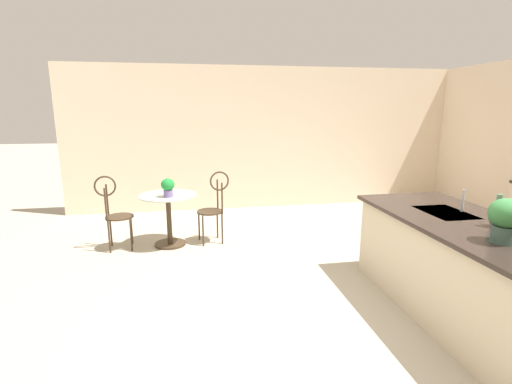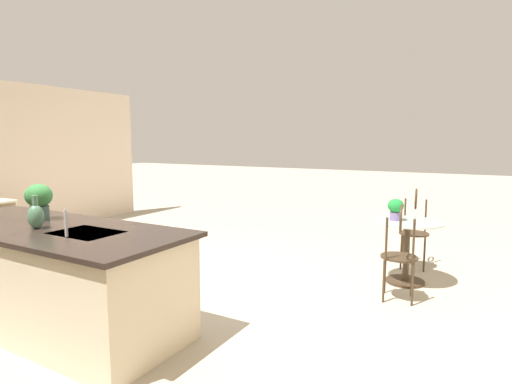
{
  "view_description": "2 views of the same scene",
  "coord_description": "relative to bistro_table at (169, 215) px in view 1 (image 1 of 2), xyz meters",
  "views": [
    {
      "loc": [
        2.92,
        -1.61,
        1.91
      ],
      "look_at": [
        -1.4,
        -0.84,
        0.94
      ],
      "focal_mm": 26.25,
      "sensor_mm": 36.0,
      "label": 1
    },
    {
      "loc": [
        -3.13,
        3.05,
        1.67
      ],
      "look_at": [
        -0.93,
        -0.79,
        1.12
      ],
      "focal_mm": 28.95,
      "sensor_mm": 36.0,
      "label": 2
    }
  ],
  "objects": [
    {
      "name": "kitchen_island",
      "position": [
        2.61,
        2.78,
        0.02
      ],
      "size": [
        2.8,
        1.06,
        0.92
      ],
      "color": "beige",
      "rests_on": "ground"
    },
    {
      "name": "bistro_table",
      "position": [
        0.0,
        0.0,
        0.0
      ],
      "size": [
        0.8,
        0.8,
        0.74
      ],
      "color": "#3D2D1E",
      "rests_on": "ground"
    },
    {
      "name": "wall_left_window",
      "position": [
        -1.94,
        1.93,
        0.9
      ],
      "size": [
        0.12,
        7.8,
        2.7
      ],
      "primitive_type": "cube",
      "color": "beige",
      "rests_on": "ground"
    },
    {
      "name": "potted_plant_on_table",
      "position": [
        0.14,
        0.02,
        0.44
      ],
      "size": [
        0.18,
        0.18,
        0.26
      ],
      "color": "#7A669E",
      "rests_on": "bistro_table"
    },
    {
      "name": "chair_by_island",
      "position": [
        -0.04,
        0.64,
        0.13
      ],
      "size": [
        0.44,
        0.51,
        1.04
      ],
      "color": "#3D2D1E",
      "rests_on": "ground"
    },
    {
      "name": "ground_plane",
      "position": [
        2.32,
        1.93,
        -0.45
      ],
      "size": [
        40.0,
        40.0,
        0.0
      ],
      "primitive_type": "plane",
      "color": "#B2A893"
    },
    {
      "name": "sink_faucet",
      "position": [
        2.07,
        2.96,
        0.58
      ],
      "size": [
        0.02,
        0.02,
        0.22
      ],
      "primitive_type": "cylinder",
      "color": "#B2B5BA",
      "rests_on": "kitchen_island"
    },
    {
      "name": "chair_near_window",
      "position": [
        0.03,
        -0.72,
        0.13
      ],
      "size": [
        0.42,
        0.5,
        1.04
      ],
      "color": "#3D2D1E",
      "rests_on": "ground"
    },
    {
      "name": "vase_on_counter",
      "position": [
        2.57,
        2.89,
        0.58
      ],
      "size": [
        0.13,
        0.13,
        0.29
      ],
      "color": "#4C7A5B",
      "rests_on": "kitchen_island"
    },
    {
      "name": "potted_plant_counter_near",
      "position": [
        2.92,
        2.64,
        0.67
      ],
      "size": [
        0.25,
        0.25,
        0.35
      ],
      "color": "#385147",
      "rests_on": "kitchen_island"
    }
  ]
}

